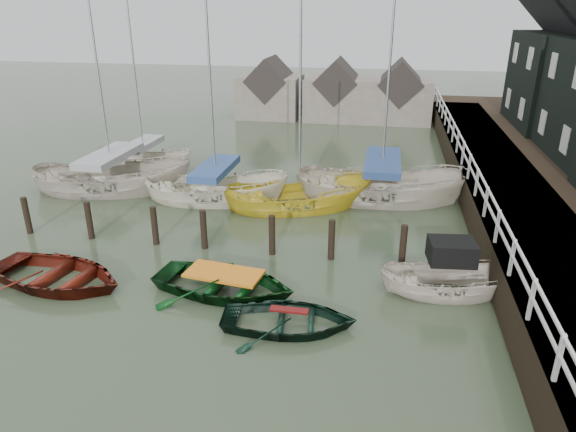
% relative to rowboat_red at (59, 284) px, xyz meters
% --- Properties ---
extents(ground, '(120.00, 120.00, 0.00)m').
position_rel_rowboat_red_xyz_m(ground, '(4.71, 0.23, 0.00)').
color(ground, '#2D3A25').
rests_on(ground, ground).
extents(pier, '(3.04, 32.00, 2.70)m').
position_rel_rowboat_red_xyz_m(pier, '(14.19, 10.23, 0.71)').
color(pier, black).
rests_on(pier, ground).
extents(mooring_pilings, '(13.72, 0.22, 1.80)m').
position_rel_rowboat_red_xyz_m(mooring_pilings, '(3.60, 3.23, 0.50)').
color(mooring_pilings, black).
rests_on(mooring_pilings, ground).
extents(far_sheds, '(14.00, 4.08, 4.39)m').
position_rel_rowboat_red_xyz_m(far_sheds, '(5.54, 26.23, 1.86)').
color(far_sheds, '#665B51').
rests_on(far_sheds, ground).
extents(rowboat_red, '(4.89, 3.86, 0.92)m').
position_rel_rowboat_red_xyz_m(rowboat_red, '(0.00, 0.00, 0.00)').
color(rowboat_red, '#4F140B').
rests_on(rowboat_red, ground).
extents(rowboat_green, '(4.60, 3.54, 0.88)m').
position_rel_rowboat_red_xyz_m(rowboat_green, '(5.09, 0.50, 0.00)').
color(rowboat_green, black).
rests_on(rowboat_green, ground).
extents(rowboat_dkgreen, '(3.79, 2.91, 0.73)m').
position_rel_rowboat_red_xyz_m(rowboat_dkgreen, '(7.28, -0.89, 0.00)').
color(rowboat_dkgreen, black).
rests_on(rowboat_dkgreen, ground).
extents(motorboat, '(4.10, 1.92, 2.37)m').
position_rel_rowboat_red_xyz_m(motorboat, '(11.51, 1.67, 0.11)').
color(motorboat, beige).
rests_on(motorboat, ground).
extents(sailboat_a, '(7.57, 4.23, 12.35)m').
position_rel_rowboat_red_xyz_m(sailboat_a, '(-2.59, 8.19, 0.06)').
color(sailboat_a, '#BAAD9E').
rests_on(sailboat_a, ground).
extents(sailboat_b, '(6.48, 3.17, 11.94)m').
position_rel_rowboat_red_xyz_m(sailboat_b, '(2.43, 7.84, 0.07)').
color(sailboat_b, beige).
rests_on(sailboat_b, ground).
extents(sailboat_c, '(6.61, 4.25, 10.15)m').
position_rel_rowboat_red_xyz_m(sailboat_c, '(6.07, 7.70, 0.01)').
color(sailboat_c, gold).
rests_on(sailboat_c, ground).
extents(sailboat_d, '(7.48, 3.05, 13.10)m').
position_rel_rowboat_red_xyz_m(sailboat_d, '(9.38, 9.28, 0.06)').
color(sailboat_d, beige).
rests_on(sailboat_d, ground).
extents(sailboat_e, '(5.69, 2.70, 9.85)m').
position_rel_rowboat_red_xyz_m(sailboat_e, '(-2.73, 11.70, 0.07)').
color(sailboat_e, beige).
rests_on(sailboat_e, ground).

